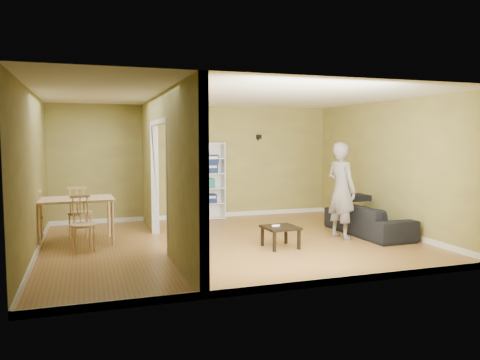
% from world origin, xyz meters
% --- Properties ---
extents(room_shell, '(6.50, 6.50, 6.50)m').
position_xyz_m(room_shell, '(0.00, 0.00, 1.30)').
color(room_shell, olive).
rests_on(room_shell, ground).
extents(partition, '(0.22, 5.50, 2.60)m').
position_xyz_m(partition, '(-1.20, 0.00, 1.30)').
color(partition, olive).
rests_on(partition, ground).
extents(wall_speaker, '(0.10, 0.10, 0.10)m').
position_xyz_m(wall_speaker, '(1.50, 2.69, 1.90)').
color(wall_speaker, black).
rests_on(wall_speaker, room_shell).
extents(sofa, '(2.04, 0.91, 0.77)m').
position_xyz_m(sofa, '(2.70, -0.14, 0.39)').
color(sofa, black).
rests_on(sofa, ground).
extents(person, '(0.89, 0.77, 2.10)m').
position_xyz_m(person, '(2.02, -0.27, 1.05)').
color(person, slate).
rests_on(person, ground).
extents(bookshelf, '(0.74, 0.33, 1.77)m').
position_xyz_m(bookshelf, '(0.20, 2.60, 0.88)').
color(bookshelf, white).
rests_on(bookshelf, ground).
extents(paper_box_navy_a, '(0.40, 0.26, 0.20)m').
position_xyz_m(paper_box_navy_a, '(0.18, 2.56, 0.48)').
color(paper_box_navy_a, navy).
rests_on(paper_box_navy_a, bookshelf).
extents(paper_box_teal, '(0.43, 0.28, 0.22)m').
position_xyz_m(paper_box_teal, '(0.12, 2.56, 0.83)').
color(paper_box_teal, '#0F6756').
rests_on(paper_box_teal, bookshelf).
extents(paper_box_navy_b, '(0.43, 0.28, 0.22)m').
position_xyz_m(paper_box_navy_b, '(0.19, 2.56, 1.18)').
color(paper_box_navy_b, '#1B2A47').
rests_on(paper_box_navy_b, bookshelf).
extents(paper_box_navy_c, '(0.39, 0.25, 0.20)m').
position_xyz_m(paper_box_navy_c, '(0.24, 2.56, 1.36)').
color(paper_box_navy_c, navy).
rests_on(paper_box_navy_c, bookshelf).
extents(coffee_table, '(0.55, 0.55, 0.37)m').
position_xyz_m(coffee_table, '(0.65, -0.64, 0.31)').
color(coffee_table, black).
rests_on(coffee_table, ground).
extents(game_controller, '(0.13, 0.04, 0.03)m').
position_xyz_m(game_controller, '(0.57, -0.61, 0.38)').
color(game_controller, white).
rests_on(game_controller, coffee_table).
extents(dining_table, '(1.29, 0.86, 0.80)m').
position_xyz_m(dining_table, '(-2.65, 0.81, 0.73)').
color(dining_table, '#E2B778').
rests_on(dining_table, ground).
extents(chair_left, '(0.46, 0.46, 0.97)m').
position_xyz_m(chair_left, '(-3.41, 0.89, 0.48)').
color(chair_left, tan).
rests_on(chair_left, ground).
extents(chair_near, '(0.50, 0.50, 0.92)m').
position_xyz_m(chair_near, '(-2.54, 0.18, 0.46)').
color(chair_near, '#D1AF8B').
rests_on(chair_near, ground).
extents(chair_far, '(0.55, 0.55, 0.98)m').
position_xyz_m(chair_far, '(-2.59, 1.36, 0.49)').
color(chair_far, tan).
rests_on(chair_far, ground).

